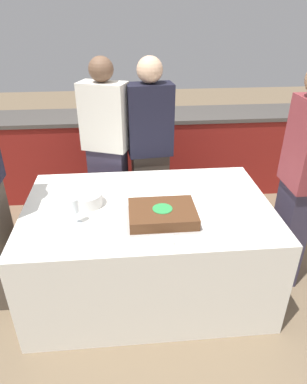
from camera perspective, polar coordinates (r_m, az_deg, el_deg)
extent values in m
plane|color=#7A664C|center=(2.85, -0.84, -15.07)|extent=(14.00, 14.00, 0.00)
cube|color=maroon|center=(3.98, -2.72, 6.20)|extent=(4.40, 0.55, 0.88)
cube|color=#4C4742|center=(3.83, -2.88, 12.55)|extent=(4.40, 0.58, 0.04)
cube|color=white|center=(2.61, -0.90, -9.17)|extent=(1.72, 1.10, 0.75)
cube|color=#B7B2AD|center=(2.24, 1.47, -4.47)|extent=(0.47, 0.37, 0.00)
cube|color=#56331C|center=(2.22, 1.48, -3.64)|extent=(0.43, 0.33, 0.07)
cylinder|color=green|center=(2.20, 1.50, -2.78)|extent=(0.13, 0.13, 0.00)
cylinder|color=white|center=(2.42, -11.13, -1.15)|extent=(0.23, 0.23, 0.09)
cylinder|color=white|center=(2.25, -12.66, -5.03)|extent=(0.07, 0.07, 0.00)
cylinder|color=white|center=(2.23, -12.77, -4.16)|extent=(0.01, 0.01, 0.08)
cylinder|color=white|center=(2.19, -13.02, -2.26)|extent=(0.05, 0.05, 0.09)
cylinder|color=white|center=(2.52, -1.26, -0.33)|extent=(0.21, 0.21, 0.00)
cylinder|color=white|center=(2.43, 11.05, -2.15)|extent=(0.21, 0.21, 0.00)
cube|color=white|center=(2.04, 1.45, -8.09)|extent=(0.14, 0.08, 0.02)
cube|color=#4C4238|center=(3.23, -0.53, -0.22)|extent=(0.34, 0.19, 0.81)
cube|color=black|center=(2.95, -0.59, 11.85)|extent=(0.40, 0.24, 0.61)
sphere|color=#D8AD89|center=(2.86, -0.63, 19.72)|extent=(0.21, 0.21, 0.21)
cube|color=#383347|center=(2.85, 21.49, -6.50)|extent=(0.16, 0.28, 0.85)
cube|color=#383347|center=(3.21, -7.31, -0.01)|extent=(0.36, 0.27, 0.87)
cube|color=silver|center=(2.94, -8.19, 12.30)|extent=(0.43, 0.33, 0.56)
sphere|color=brown|center=(2.85, -8.75, 19.59)|extent=(0.20, 0.20, 0.20)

